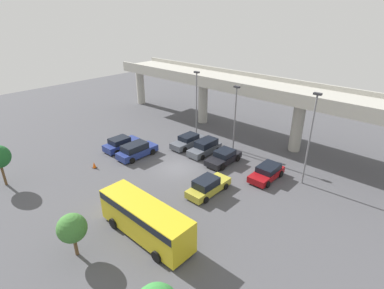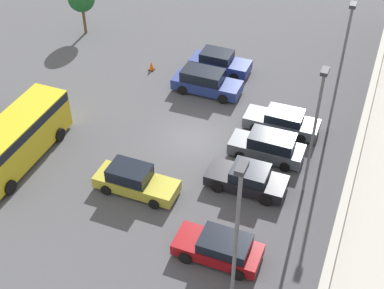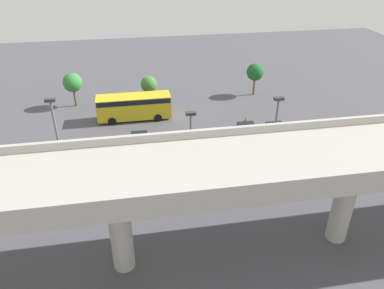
{
  "view_description": "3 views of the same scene",
  "coord_description": "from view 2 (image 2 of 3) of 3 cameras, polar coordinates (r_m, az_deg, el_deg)",
  "views": [
    {
      "loc": [
        20.41,
        -19.85,
        15.83
      ],
      "look_at": [
        -0.44,
        2.93,
        1.69
      ],
      "focal_mm": 28.0,
      "sensor_mm": 36.0,
      "label": 1
    },
    {
      "loc": [
        24.64,
        9.69,
        21.3
      ],
      "look_at": [
        1.58,
        0.55,
        0.92
      ],
      "focal_mm": 50.0,
      "sensor_mm": 36.0,
      "label": 2
    },
    {
      "loc": [
        6.03,
        30.49,
        18.74
      ],
      "look_at": [
        0.86,
        1.18,
        1.77
      ],
      "focal_mm": 35.0,
      "sensor_mm": 36.0,
      "label": 3
    }
  ],
  "objects": [
    {
      "name": "shuttle_bus",
      "position": [
        33.04,
        -18.35,
        0.59
      ],
      "size": [
        8.25,
        2.67,
        2.78
      ],
      "color": "gold",
      "rests_on": "ground_plane"
    },
    {
      "name": "parked_car_3",
      "position": [
        32.48,
        8.14,
        -0.21
      ],
      "size": [
        1.99,
        4.48,
        1.68
      ],
      "rotation": [
        0.0,
        0.0,
        -1.57
      ],
      "color": "#515660",
      "rests_on": "ground_plane"
    },
    {
      "name": "parked_car_5",
      "position": [
        30.2,
        -6.16,
        -3.83
      ],
      "size": [
        2.01,
        4.78,
        1.6
      ],
      "rotation": [
        0.0,
        0.0,
        1.57
      ],
      "color": "gold",
      "rests_on": "ground_plane"
    },
    {
      "name": "lamp_post_by_overpass",
      "position": [
        21.12,
        4.71,
        -10.12
      ],
      "size": [
        0.7,
        0.35,
        9.14
      ],
      "color": "slate",
      "rests_on": "ground_plane"
    },
    {
      "name": "traffic_cone",
      "position": [
        40.78,
        -4.35,
        8.34
      ],
      "size": [
        0.44,
        0.44,
        0.7
      ],
      "color": "black",
      "rests_on": "ground_plane"
    },
    {
      "name": "parked_car_2",
      "position": [
        34.78,
        9.59,
        2.44
      ],
      "size": [
        1.99,
        4.77,
        1.48
      ],
      "rotation": [
        0.0,
        0.0,
        -1.57
      ],
      "color": "#515660",
      "rests_on": "ground_plane"
    },
    {
      "name": "parked_car_0",
      "position": [
        40.4,
        2.95,
        8.75
      ],
      "size": [
        2.08,
        4.46,
        1.57
      ],
      "rotation": [
        0.0,
        0.0,
        1.57
      ],
      "color": "navy",
      "rests_on": "ground_plane"
    },
    {
      "name": "parked_car_6",
      "position": [
        26.81,
        2.98,
        -10.93
      ],
      "size": [
        2.11,
        4.34,
        1.4
      ],
      "rotation": [
        0.0,
        0.0,
        -1.57
      ],
      "color": "maroon",
      "rests_on": "ground_plane"
    },
    {
      "name": "lamp_post_mid_lot",
      "position": [
        28.11,
        12.99,
        2.03
      ],
      "size": [
        0.7,
        0.35,
        8.0
      ],
      "color": "slate",
      "rests_on": "ground_plane"
    },
    {
      "name": "lamp_post_near_aisle",
      "position": [
        33.06,
        15.66,
        8.48
      ],
      "size": [
        0.7,
        0.35,
        8.76
      ],
      "color": "slate",
      "rests_on": "ground_plane"
    },
    {
      "name": "parked_car_1",
      "position": [
        37.95,
        1.47,
        6.71
      ],
      "size": [
        2.11,
        4.86,
        1.68
      ],
      "rotation": [
        0.0,
        0.0,
        1.57
      ],
      "color": "navy",
      "rests_on": "ground_plane"
    },
    {
      "name": "ground_plane",
      "position": [
        33.98,
        0.12,
        0.59
      ],
      "size": [
        94.24,
        94.24,
        0.0
      ],
      "primitive_type": "plane",
      "color": "#4C4C51"
    },
    {
      "name": "parked_car_4",
      "position": [
        30.37,
        5.92,
        -3.62
      ],
      "size": [
        2.14,
        4.56,
        1.46
      ],
      "rotation": [
        0.0,
        0.0,
        -1.57
      ],
      "color": "black",
      "rests_on": "ground_plane"
    }
  ]
}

